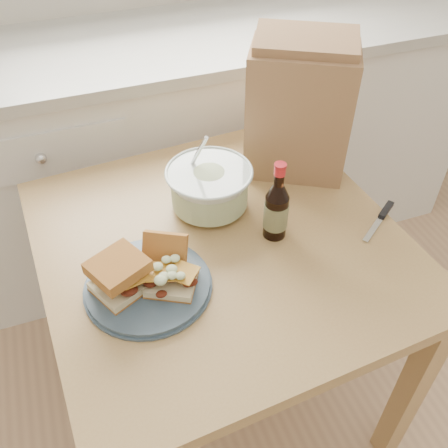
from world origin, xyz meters
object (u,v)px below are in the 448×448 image
object	(u,v)px
dining_table	(222,269)
paper_bag	(299,112)
plate	(148,285)
beer_bottle	(276,210)
coleslaw_bowl	(209,189)

from	to	relation	value
dining_table	paper_bag	size ratio (longest dim) A/B	2.62
dining_table	plate	bearing A→B (deg)	-160.87
dining_table	plate	size ratio (longest dim) A/B	3.33
beer_bottle	paper_bag	size ratio (longest dim) A/B	0.61
beer_bottle	paper_bag	bearing A→B (deg)	50.76
plate	beer_bottle	world-z (taller)	beer_bottle
dining_table	coleslaw_bowl	size ratio (longest dim) A/B	4.15
plate	paper_bag	xyz separation A→B (m)	(0.52, 0.32, 0.17)
plate	paper_bag	bearing A→B (deg)	31.28
beer_bottle	plate	bearing A→B (deg)	-174.04
dining_table	beer_bottle	xyz separation A→B (m)	(0.13, -0.03, 0.19)
dining_table	beer_bottle	size ratio (longest dim) A/B	4.33
coleslaw_bowl	beer_bottle	distance (m)	0.20
beer_bottle	dining_table	bearing A→B (deg)	164.41
plate	beer_bottle	xyz separation A→B (m)	(0.35, 0.06, 0.07)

